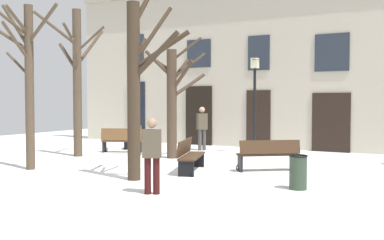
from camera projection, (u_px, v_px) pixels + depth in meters
ground_plane at (167, 172)px, 12.30m from camera, size 28.98×28.98×0.00m
building_facade at (262, 61)px, 18.50m from camera, size 18.11×0.60×6.99m
tree_left_of_center at (173, 97)px, 15.25m from camera, size 1.92×1.61×4.02m
tree_near_facade at (77, 76)px, 15.72m from camera, size 2.05×2.30×5.03m
tree_foreground at (137, 80)px, 11.07m from camera, size 1.57×1.29×5.31m
tree_right_of_center at (28, 77)px, 12.68m from camera, size 2.22×1.07×4.58m
streetlamp at (255, 94)px, 16.47m from camera, size 0.30×0.30×3.51m
litter_bin at (298, 172)px, 9.96m from camera, size 0.41×0.41×0.75m
bench_facing_shops at (268, 155)px, 12.49m from camera, size 1.62×1.37×0.87m
bench_far_corner at (190, 155)px, 12.45m from camera, size 1.04×1.91×0.88m
bench_back_to_back_left at (122, 140)px, 16.94m from camera, size 1.57×1.02×0.91m
bench_near_center_tree at (135, 136)px, 18.75m from camera, size 1.23×1.90×0.88m
person_by_shop_door at (202, 126)px, 17.64m from camera, size 0.41×0.43×1.68m
person_crossing_plaza at (152, 152)px, 9.43m from camera, size 0.44×0.37×1.58m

